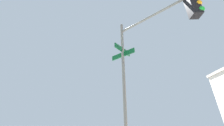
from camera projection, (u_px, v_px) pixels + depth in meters
traffic_signal_near at (152, 46)px, 4.32m from camera, size 2.27×2.73×5.67m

